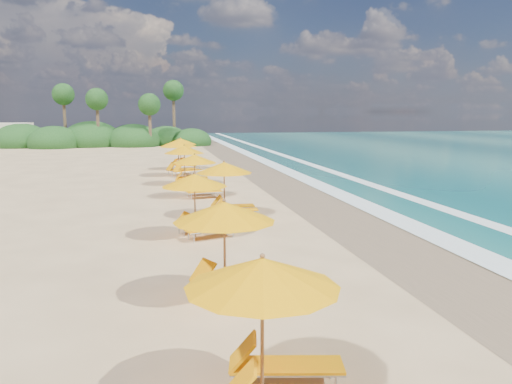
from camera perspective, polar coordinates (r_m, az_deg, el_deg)
name	(u,v)px	position (r m, az deg, el deg)	size (l,w,h in m)	color
ground	(256,223)	(18.89, 0.00, -3.60)	(160.00, 160.00, 0.00)	#D5B37D
wet_sand	(356,219)	(20.06, 11.28, -3.01)	(4.00, 160.00, 0.01)	#897051
surf_foam	(419,215)	(21.24, 18.02, -2.55)	(4.00, 160.00, 0.01)	white
station_2	(274,321)	(7.28, 2.11, -14.41)	(2.70, 2.58, 2.23)	olive
station_3	(231,242)	(11.21, -2.85, -5.75)	(3.03, 3.02, 2.29)	olive
station_4	(200,201)	(16.78, -6.43, -0.97)	(2.80, 2.73, 2.20)	olive
station_5	(229,185)	(19.91, -3.13, 0.76)	(2.48, 2.30, 2.26)	olive
station_6	(198,173)	(24.63, -6.60, 2.20)	(2.55, 2.41, 2.17)	olive
station_7	(188,162)	(28.92, -7.77, 3.37)	(2.69, 2.54, 2.33)	olive
station_8	(181,155)	(33.02, -8.51, 4.19)	(3.23, 3.21, 2.46)	olive
station_9	(183,152)	(36.64, -8.29, 4.56)	(3.10, 3.10, 2.33)	olive
treeline	(101,138)	(63.95, -17.25, 5.88)	(25.80, 8.80, 9.74)	#163D14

